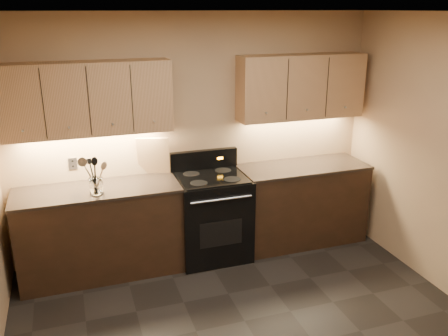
{
  "coord_description": "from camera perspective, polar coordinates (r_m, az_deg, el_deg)",
  "views": [
    {
      "loc": [
        -1.3,
        -2.84,
        2.63
      ],
      "look_at": [
        0.15,
        1.45,
        1.09
      ],
      "focal_mm": 38.0,
      "sensor_mm": 36.0,
      "label": 1
    }
  ],
  "objects": [
    {
      "name": "stove",
      "position": [
        5.2,
        -1.51,
        -5.7
      ],
      "size": [
        0.76,
        0.68,
        1.14
      ],
      "color": "black",
      "rests_on": "ground"
    },
    {
      "name": "cutting_board",
      "position": [
        5.08,
        -8.49,
        1.46
      ],
      "size": [
        0.36,
        0.21,
        0.42
      ],
      "primitive_type": "cube",
      "rotation": [
        0.23,
        0.0,
        -0.29
      ],
      "color": "tan",
      "rests_on": "counter_left"
    },
    {
      "name": "steel_skimmer",
      "position": [
        4.64,
        -14.97,
        -0.8
      ],
      "size": [
        0.22,
        0.12,
        0.37
      ],
      "primitive_type": null,
      "rotation": [
        -0.05,
        -0.38,
        -0.06
      ],
      "color": "silver",
      "rests_on": "utensil_crock"
    },
    {
      "name": "outlet_plate",
      "position": [
        5.07,
        -17.74,
        0.5
      ],
      "size": [
        0.08,
        0.01,
        0.12
      ],
      "primitive_type": "cube",
      "color": "#B2B5BA",
      "rests_on": "wall_back"
    },
    {
      "name": "upper_cab_left",
      "position": [
        4.77,
        -16.08,
        8.02
      ],
      "size": [
        1.6,
        0.3,
        0.7
      ],
      "primitive_type": "cube",
      "color": "tan",
      "rests_on": "wall_back"
    },
    {
      "name": "black_turner",
      "position": [
        4.63,
        -15.17,
        -0.93
      ],
      "size": [
        0.15,
        0.2,
        0.36
      ],
      "primitive_type": null,
      "rotation": [
        -0.32,
        -0.03,
        0.35
      ],
      "color": "black",
      "rests_on": "utensil_crock"
    },
    {
      "name": "black_spoon",
      "position": [
        4.68,
        -15.33,
        -0.76
      ],
      "size": [
        0.07,
        0.09,
        0.36
      ],
      "primitive_type": null,
      "rotation": [
        0.1,
        0.03,
        0.02
      ],
      "color": "black",
      "rests_on": "utensil_crock"
    },
    {
      "name": "utensil_crock",
      "position": [
        4.7,
        -15.12,
        -2.16
      ],
      "size": [
        0.15,
        0.15,
        0.16
      ],
      "color": "white",
      "rests_on": "counter_left"
    },
    {
      "name": "wooden_spoon",
      "position": [
        4.65,
        -15.48,
        -1.15
      ],
      "size": [
        0.18,
        0.1,
        0.31
      ],
      "primitive_type": null,
      "rotation": [
        -0.12,
        0.42,
        0.06
      ],
      "color": "tan",
      "rests_on": "utensil_crock"
    },
    {
      "name": "counter_left",
      "position": [
        5.03,
        -14.62,
        -7.35
      ],
      "size": [
        1.62,
        0.62,
        0.93
      ],
      "color": "black",
      "rests_on": "ground"
    },
    {
      "name": "ceiling",
      "position": [
        3.13,
        6.29,
        18.13
      ],
      "size": [
        4.0,
        4.0,
        0.0
      ],
      "primitive_type": "plane",
      "rotation": [
        3.14,
        0.0,
        0.0
      ],
      "color": "silver",
      "rests_on": "wall_back"
    },
    {
      "name": "steel_spatula",
      "position": [
        4.66,
        -14.89,
        -0.59
      ],
      "size": [
        0.24,
        0.1,
        0.39
      ],
      "primitive_type": null,
      "rotation": [
        0.08,
        -0.4,
        -0.23
      ],
      "color": "silver",
      "rests_on": "utensil_crock"
    },
    {
      "name": "counter_right",
      "position": [
        5.61,
        9.26,
        -4.19
      ],
      "size": [
        1.46,
        0.62,
        0.93
      ],
      "color": "black",
      "rests_on": "ground"
    },
    {
      "name": "upper_cab_right",
      "position": [
        5.37,
        9.26,
        9.63
      ],
      "size": [
        1.44,
        0.3,
        0.7
      ],
      "primitive_type": "cube",
      "color": "tan",
      "rests_on": "wall_back"
    },
    {
      "name": "wall_back",
      "position": [
        5.19,
        -3.47,
        3.87
      ],
      "size": [
        4.0,
        0.04,
        2.6
      ],
      "primitive_type": "cube",
      "color": "tan",
      "rests_on": "ground"
    }
  ]
}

